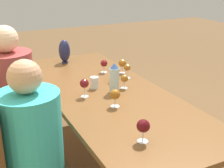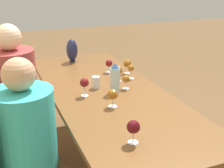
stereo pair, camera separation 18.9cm
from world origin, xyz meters
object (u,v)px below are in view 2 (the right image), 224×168
wine_glass_5 (133,127)px  chair_near (16,159)px  wine_glass_3 (109,64)px  person_near (29,142)px  water_tumbler (96,82)px  wine_glass_2 (127,64)px  water_bottle (115,78)px  wine_glass_0 (84,83)px  vase (72,50)px  wine_glass_6 (126,79)px  wine_glass_7 (113,95)px  wine_glass_1 (131,69)px  chair_far (7,115)px  wine_glass_4 (118,70)px  person_far (17,96)px

wine_glass_5 → chair_near: 0.82m
wine_glass_3 → person_near: 1.29m
water_tumbler → wine_glass_2: 0.49m
water_bottle → person_near: person_near is taller
wine_glass_0 → wine_glass_2: size_ratio=1.08×
vase → chair_near: 1.62m
water_tumbler → wine_glass_6: (-0.11, -0.23, 0.03)m
wine_glass_0 → wine_glass_2: wine_glass_0 is taller
person_near → wine_glass_7: bearing=-79.2°
wine_glass_1 → chair_far: (0.06, 1.12, -0.30)m
chair_near → wine_glass_4: bearing=-57.7°
wine_glass_0 → person_far: bearing=58.6°
wine_glass_3 → wine_glass_5: bearing=165.0°
wine_glass_1 → wine_glass_2: bearing=-11.6°
water_bottle → wine_glass_5: 0.81m
vase → water_tumbler: bearing=178.9°
water_tumbler → wine_glass_0: (-0.14, 0.14, 0.06)m
chair_near → wine_glass_3: bearing=-48.1°
vase → person_near: bearing=154.4°
wine_glass_3 → wine_glass_5: (-1.30, 0.35, 0.01)m
water_tumbler → person_near: bearing=129.6°
water_bottle → wine_glass_7: water_bottle is taller
wine_glass_6 → water_tumbler: bearing=64.1°
wine_glass_2 → wine_glass_5: 1.30m
water_bottle → wine_glass_0: water_bottle is taller
wine_glass_2 → chair_near: chair_near is taller
chair_far → water_bottle: bearing=-110.8°
wine_glass_5 → water_tumbler: bearing=-5.5°
wine_glass_1 → water_bottle: bearing=134.6°
chair_far → person_far: (0.00, -0.09, 0.16)m
wine_glass_1 → wine_glass_7: size_ratio=0.98×
wine_glass_0 → wine_glass_4: 0.44m
chair_far → person_far: person_far is taller
chair_near → water_bottle: bearing=-65.9°
wine_glass_4 → wine_glass_5: wine_glass_4 is taller
water_tumbler → wine_glass_5: size_ratio=0.71×
vase → wine_glass_7: (-1.27, 0.03, -0.04)m
water_tumbler → person_far: person_far is taller
wine_glass_7 → wine_glass_4: bearing=-26.7°
water_bottle → wine_glass_7: (-0.26, 0.13, -0.03)m
water_tumbler → wine_glass_4: (0.08, -0.24, 0.05)m
wine_glass_5 → person_far: size_ratio=0.11×
wine_glass_1 → wine_glass_3: wine_glass_1 is taller
wine_glass_0 → chair_far: (0.31, 0.60, -0.31)m
vase → wine_glass_4: (-0.77, -0.22, -0.03)m
vase → wine_glass_7: size_ratio=1.85×
water_tumbler → wine_glass_2: wine_glass_2 is taller
chair_near → chair_far: size_ratio=1.00×
wine_glass_7 → chair_near: chair_near is taller
wine_glass_2 → water_bottle: bearing=144.4°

